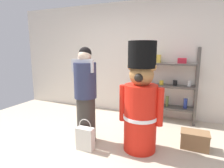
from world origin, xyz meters
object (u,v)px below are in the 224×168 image
Objects in this scene: merchandise_shelf at (168,84)px; shopping_bag at (85,138)px; teddy_bear_guard at (141,102)px; display_crate at (195,140)px; person_shopper at (86,95)px.

merchandise_shelf is 2.13m from shopping_bag.
teddy_bear_guard is 3.90× the size of display_crate.
merchandise_shelf is 3.73× the size of display_crate.
display_crate is at bearing 24.16° from shopping_bag.
teddy_bear_guard is 0.89m from person_shopper.
person_shopper is 3.17× the size of shopping_bag.
shopping_bag reaches higher than display_crate.
person_shopper is at bearing -174.00° from teddy_bear_guard.
teddy_bear_guard is at bearing 6.00° from person_shopper.
shopping_bag is at bearing -156.44° from teddy_bear_guard.
teddy_bear_guard reaches higher than person_shopper.
merchandise_shelf reaches higher than shopping_bag.
teddy_bear_guard is 3.32× the size of shopping_bag.
merchandise_shelf is at bearing 116.63° from display_crate.
display_crate is (1.66, 0.45, -0.67)m from person_shopper.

